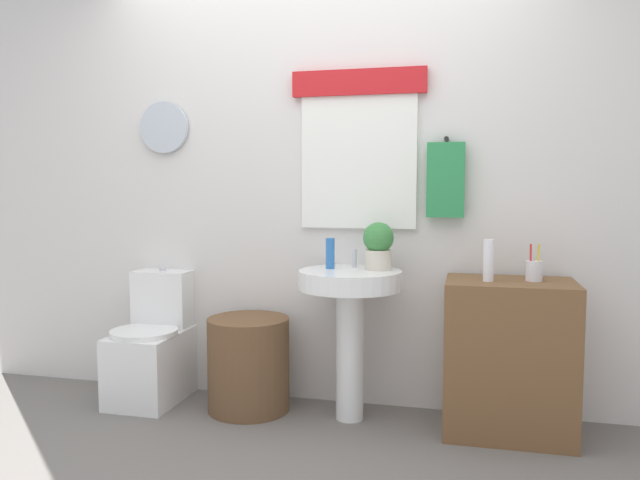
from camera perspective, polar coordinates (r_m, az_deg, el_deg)
back_wall at (r=3.57m, az=0.14°, el=5.85°), size 4.40×0.18×2.60m
toilet at (r=3.79m, az=-15.22°, el=-9.83°), size 0.38×0.51×0.76m
laundry_hamper at (r=3.53m, az=-6.63°, el=-11.34°), size 0.46×0.46×0.52m
pedestal_sink at (r=3.29m, az=2.80°, el=-6.10°), size 0.55×0.55×0.81m
faucet at (r=3.37m, az=3.20°, el=-1.72°), size 0.03×0.03×0.10m
wooden_cabinet at (r=3.29m, az=17.08°, el=-10.36°), size 0.63×0.44×0.78m
soap_bottle at (r=3.32m, az=0.95°, el=-1.24°), size 0.05×0.05×0.17m
potted_plant at (r=3.28m, az=5.42°, el=-0.44°), size 0.16×0.16×0.25m
lotion_bottle at (r=3.15m, az=15.34°, el=-1.83°), size 0.05×0.05×0.21m
toothbrush_cup at (r=3.23m, az=19.21°, el=-2.69°), size 0.08×0.08×0.19m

